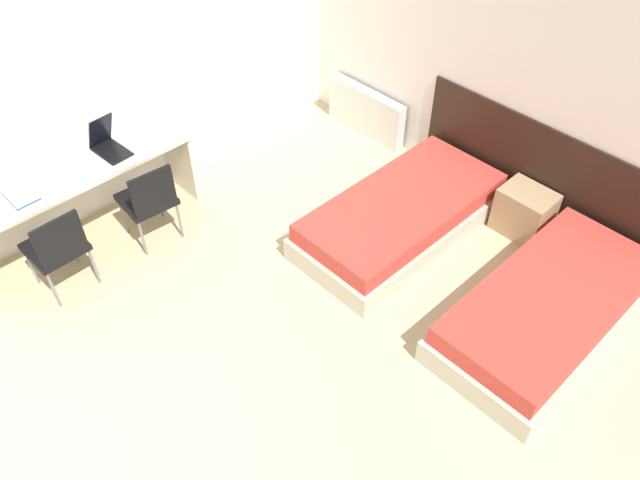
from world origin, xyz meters
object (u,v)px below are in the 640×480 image
(chair_near_laptop, at_px, (149,198))
(chair_near_notebook, at_px, (57,246))
(bed_near_window, at_px, (401,216))
(bed_near_door, at_px, (547,309))
(nightstand, at_px, (524,212))
(laptop, at_px, (108,144))

(chair_near_laptop, bearing_deg, chair_near_notebook, -85.09)
(bed_near_window, height_order, chair_near_laptop, chair_near_laptop)
(bed_near_door, height_order, nightstand, nightstand)
(bed_near_window, height_order, bed_near_door, same)
(bed_near_door, height_order, chair_near_laptop, chair_near_laptop)
(nightstand, xyz_separation_m, chair_near_laptop, (-2.24, -2.50, 0.26))
(bed_near_window, bearing_deg, bed_near_door, 0.00)
(bed_near_door, height_order, laptop, laptop)
(bed_near_door, relative_size, laptop, 5.47)
(nightstand, xyz_separation_m, chair_near_notebook, (-2.24, -3.36, 0.26))
(chair_near_laptop, distance_m, laptop, 0.58)
(bed_near_window, distance_m, nightstand, 1.12)
(bed_near_door, xyz_separation_m, nightstand, (-0.76, 0.83, 0.03))
(bed_near_window, distance_m, bed_near_door, 1.52)
(bed_near_door, height_order, chair_near_notebook, chair_near_notebook)
(nightstand, relative_size, laptop, 1.27)
(chair_near_laptop, bearing_deg, laptop, -170.29)
(chair_near_notebook, bearing_deg, laptop, 118.00)
(laptop, bearing_deg, bed_near_window, 37.40)
(bed_near_window, distance_m, chair_near_laptop, 2.26)
(nightstand, height_order, chair_near_notebook, chair_near_notebook)
(bed_near_window, relative_size, laptop, 5.47)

